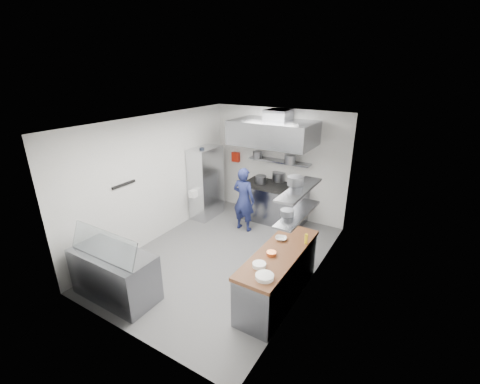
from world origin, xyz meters
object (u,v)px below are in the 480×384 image
Objects in this scene: chef at (244,199)px; wire_rack at (206,183)px; display_case at (115,275)px; gas_range at (274,204)px.

chef is 1.25m from wire_rack.
chef is at bearing 79.42° from display_case.
wire_rack is (-1.23, 0.17, 0.14)m from chef.
gas_range reaches higher than display_case.
wire_rack reaches higher than display_case.
wire_rack is at bearing 100.27° from display_case.
chef is (-0.40, -0.84, 0.33)m from gas_range.
display_case is (0.62, -3.43, -0.50)m from wire_rack.
gas_range is at bearing -113.70° from chef.
wire_rack is at bearing -157.73° from gas_range.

